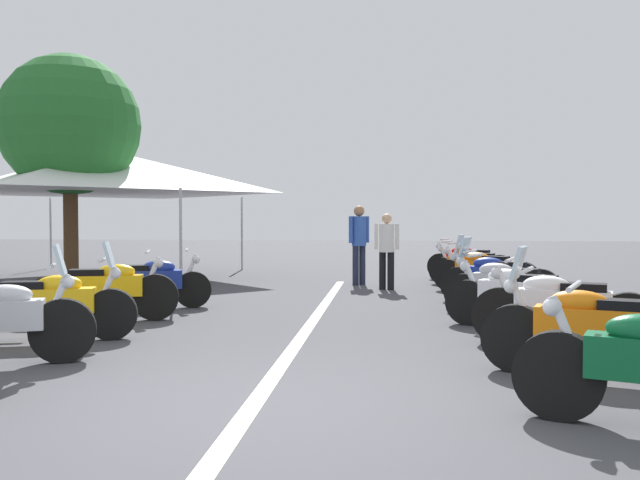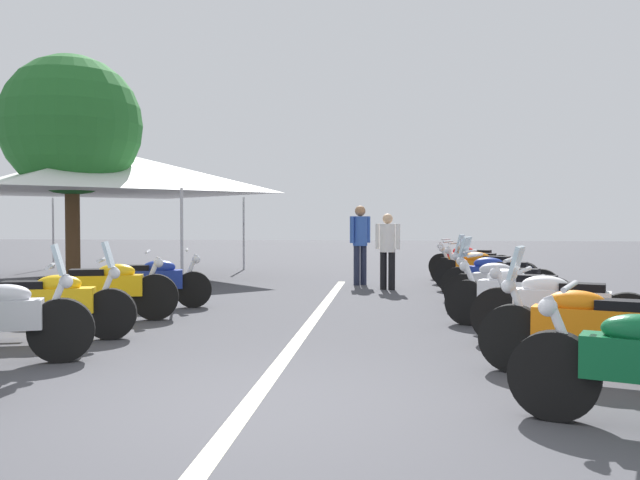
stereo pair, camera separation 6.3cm
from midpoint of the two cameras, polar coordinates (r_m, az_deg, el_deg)
name	(u,v)px [view 2 (the right image)]	position (r m, az deg, el deg)	size (l,w,h in m)	color
ground_plane	(242,414)	(5.23, -6.33, -14.58)	(80.00, 80.00, 0.00)	#424247
lane_centre_stripe	(302,335)	(8.57, -1.34, -8.07)	(14.29, 0.16, 0.01)	beige
motorcycle_left_row_2	(46,303)	(8.68, -22.12, -5.01)	(0.87, 2.12, 1.20)	black
motorcycle_left_row_3	(105,289)	(10.09, -17.69, -4.00)	(0.84, 2.06, 1.02)	black
motorcycle_left_row_4	(149,282)	(11.30, -14.19, -3.46)	(0.85, 2.01, 0.98)	black
motorcycle_right_row_1	(593,329)	(6.65, 22.53, -7.00)	(0.97, 2.06, 1.22)	black
motorcycle_right_row_2	(560,308)	(8.09, 19.97, -5.46)	(0.91, 1.98, 1.01)	black
motorcycle_right_row_3	(518,295)	(9.31, 16.75, -4.55)	(1.04, 1.93, 0.99)	black
motorcycle_right_row_4	(506,285)	(10.62, 15.71, -3.74)	(0.99, 1.88, 1.19)	black
motorcycle_right_row_5	(497,277)	(12.05, 15.03, -3.06)	(0.87, 1.99, 1.20)	black
motorcycle_right_row_6	(485,270)	(13.58, 14.00, -2.51)	(1.17, 1.96, 1.00)	black
motorcycle_right_row_7	(473,266)	(15.02, 13.03, -2.14)	(1.04, 1.86, 0.98)	black
motorcycle_right_row_8	(470,262)	(16.29, 12.79, -1.80)	(1.00, 1.96, 1.00)	black
bystander_0	(388,245)	(13.91, 5.92, -0.47)	(0.32, 0.51, 1.58)	black
bystander_1	(360,238)	(14.85, 3.56, 0.15)	(0.35, 0.44, 1.76)	#1E2338
roadside_tree_0	(71,126)	(16.15, -20.34, 9.10)	(3.12, 3.12, 5.13)	brown
event_tent	(105,171)	(17.53, -17.80, 5.59)	(6.41, 6.41, 3.20)	white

